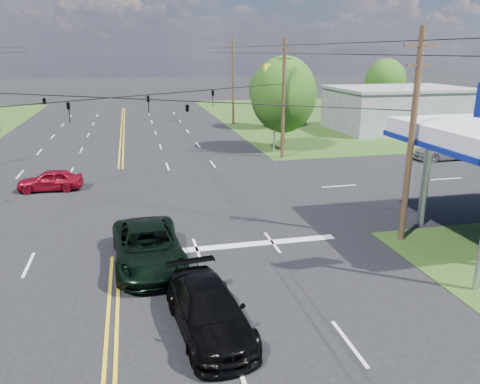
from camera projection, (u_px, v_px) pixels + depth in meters
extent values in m
plane|color=black|center=(119.00, 201.00, 27.51)|extent=(280.00, 280.00, 0.00)
cube|color=#2C4616|center=(382.00, 115.00, 64.94)|extent=(46.00, 48.00, 0.03)
cube|color=silver|center=(230.00, 246.00, 21.14)|extent=(10.00, 0.50, 0.02)
cube|color=slate|center=(397.00, 110.00, 52.03)|extent=(14.00, 10.00, 4.40)
cylinder|color=#A5A5AA|center=(425.00, 181.00, 23.10)|extent=(0.36, 0.36, 4.65)
cylinder|color=#3C2919|center=(411.00, 139.00, 20.57)|extent=(0.28, 0.28, 9.50)
cube|color=#3C2919|center=(421.00, 45.00, 19.43)|extent=(1.60, 0.12, 0.12)
cube|color=#3C2919|center=(419.00, 65.00, 19.66)|extent=(1.20, 0.10, 0.10)
cylinder|color=#3C2919|center=(283.00, 100.00, 37.35)|extent=(0.28, 0.28, 9.50)
cube|color=#3C2919|center=(285.00, 48.00, 36.21)|extent=(1.60, 0.12, 0.12)
cube|color=#3C2919|center=(285.00, 59.00, 36.44)|extent=(1.20, 0.10, 0.10)
cylinder|color=#3C2919|center=(233.00, 82.00, 55.00)|extent=(0.28, 0.28, 10.00)
cube|color=#3C2919|center=(233.00, 45.00, 53.78)|extent=(1.60, 0.12, 0.12)
cube|color=#3C2919|center=(233.00, 52.00, 54.01)|extent=(1.20, 0.10, 0.10)
imported|color=black|center=(69.00, 113.00, 24.15)|extent=(0.17, 0.21, 1.05)
imported|color=black|center=(148.00, 105.00, 27.74)|extent=(0.17, 0.21, 1.05)
imported|color=black|center=(213.00, 98.00, 31.55)|extent=(0.17, 0.21, 1.05)
imported|color=black|center=(44.00, 100.00, 27.54)|extent=(1.24, 0.26, 0.50)
imported|color=black|center=(187.00, 107.00, 24.20)|extent=(1.24, 0.26, 0.50)
cylinder|color=black|center=(348.00, 43.00, 25.90)|extent=(0.04, 100.00, 0.04)
cylinder|color=black|center=(347.00, 54.00, 26.07)|extent=(0.04, 100.00, 0.04)
cylinder|color=#3C2919|center=(283.00, 132.00, 41.26)|extent=(0.36, 0.36, 3.30)
ellipsoid|color=#1C4813|center=(284.00, 95.00, 40.33)|extent=(5.70, 5.70, 6.60)
cylinder|color=#3C2919|center=(271.00, 116.00, 53.06)|extent=(0.36, 0.36, 2.86)
ellipsoid|color=#1C4813|center=(271.00, 91.00, 52.25)|extent=(4.94, 4.94, 5.72)
cylinder|color=#3C2919|center=(383.00, 105.00, 62.41)|extent=(0.36, 0.36, 3.08)
ellipsoid|color=#1C4813|center=(385.00, 82.00, 61.54)|extent=(5.32, 5.32, 6.16)
imported|color=black|center=(148.00, 246.00, 19.11)|extent=(2.99, 6.00, 1.63)
imported|color=black|center=(209.00, 310.00, 14.56)|extent=(2.58, 5.23, 1.46)
imported|color=maroon|center=(50.00, 180.00, 29.49)|extent=(4.00, 1.74, 1.34)
imported|color=#A6A6AA|center=(446.00, 150.00, 38.01)|extent=(5.34, 2.18, 1.55)
cylinder|color=#A5A5AA|center=(275.00, 109.00, 39.76)|extent=(0.20, 0.20, 7.56)
cube|color=yellow|center=(276.00, 70.00, 38.84)|extent=(2.09, 0.62, 1.04)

